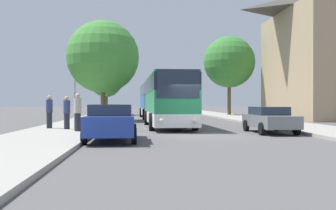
{
  "coord_description": "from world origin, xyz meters",
  "views": [
    {
      "loc": [
        -2.93,
        -18.75,
        1.55
      ],
      "look_at": [
        -0.41,
        14.9,
        1.37
      ],
      "focal_mm": 42.0,
      "sensor_mm": 36.0,
      "label": 1
    }
  ],
  "objects_px": {
    "pedestrian_waiting_far": "(78,112)",
    "tree_left_far": "(106,81)",
    "pedestrian_waiting_near": "(67,112)",
    "bus_front": "(168,100)",
    "bus_middle": "(155,100)",
    "pedestrian_walking_back": "(49,112)",
    "tree_left_near": "(103,57)",
    "parked_car_right_near": "(269,119)",
    "parked_car_left_curb": "(111,122)",
    "tree_right_near": "(229,62)",
    "bus_stop_sign": "(75,99)"
  },
  "relations": [
    {
      "from": "pedestrian_walking_back",
      "to": "tree_left_far",
      "type": "xyz_separation_m",
      "value": [
        0.82,
        28.22,
        3.26
      ]
    },
    {
      "from": "parked_car_right_near",
      "to": "tree_left_far",
      "type": "bearing_deg",
      "value": -70.6
    },
    {
      "from": "parked_car_right_near",
      "to": "pedestrian_waiting_near",
      "type": "height_order",
      "value": "pedestrian_waiting_near"
    },
    {
      "from": "bus_stop_sign",
      "to": "tree_left_far",
      "type": "distance_m",
      "value": 29.67
    },
    {
      "from": "bus_middle",
      "to": "tree_left_near",
      "type": "height_order",
      "value": "tree_left_near"
    },
    {
      "from": "bus_stop_sign",
      "to": "pedestrian_walking_back",
      "type": "bearing_deg",
      "value": 140.1
    },
    {
      "from": "pedestrian_waiting_near",
      "to": "bus_front",
      "type": "bearing_deg",
      "value": -73.63
    },
    {
      "from": "tree_left_far",
      "to": "tree_left_near",
      "type": "bearing_deg",
      "value": -86.34
    },
    {
      "from": "pedestrian_waiting_near",
      "to": "parked_car_right_near",
      "type": "bearing_deg",
      "value": -114.06
    },
    {
      "from": "parked_car_right_near",
      "to": "pedestrian_walking_back",
      "type": "xyz_separation_m",
      "value": [
        -11.67,
        2.37,
        0.35
      ]
    },
    {
      "from": "bus_middle",
      "to": "pedestrian_waiting_far",
      "type": "height_order",
      "value": "bus_middle"
    },
    {
      "from": "bus_middle",
      "to": "parked_car_right_near",
      "type": "xyz_separation_m",
      "value": [
        5.05,
        -20.25,
        -1.12
      ]
    },
    {
      "from": "pedestrian_waiting_near",
      "to": "pedestrian_walking_back",
      "type": "height_order",
      "value": "pedestrian_walking_back"
    },
    {
      "from": "bus_middle",
      "to": "pedestrian_waiting_near",
      "type": "xyz_separation_m",
      "value": [
        -5.52,
        -18.69,
        -0.8
      ]
    },
    {
      "from": "pedestrian_waiting_far",
      "to": "tree_right_near",
      "type": "bearing_deg",
      "value": 78.7
    },
    {
      "from": "tree_left_near",
      "to": "bus_middle",
      "type": "bearing_deg",
      "value": 50.02
    },
    {
      "from": "tree_right_near",
      "to": "bus_stop_sign",
      "type": "bearing_deg",
      "value": -119.25
    },
    {
      "from": "parked_car_left_curb",
      "to": "tree_left_near",
      "type": "distance_m",
      "value": 18.95
    },
    {
      "from": "pedestrian_waiting_near",
      "to": "tree_right_near",
      "type": "distance_m",
      "value": 29.08
    },
    {
      "from": "parked_car_left_curb",
      "to": "pedestrian_waiting_far",
      "type": "distance_m",
      "value": 4.11
    },
    {
      "from": "pedestrian_walking_back",
      "to": "tree_left_far",
      "type": "relative_size",
      "value": 0.29
    },
    {
      "from": "parked_car_right_near",
      "to": "pedestrian_waiting_far",
      "type": "distance_m",
      "value": 9.76
    },
    {
      "from": "bus_stop_sign",
      "to": "tree_right_near",
      "type": "xyz_separation_m",
      "value": [
        14.07,
        25.12,
        4.64
      ]
    },
    {
      "from": "tree_left_near",
      "to": "tree_left_far",
      "type": "xyz_separation_m",
      "value": [
        -1.03,
        16.02,
        -1.21
      ]
    },
    {
      "from": "pedestrian_walking_back",
      "to": "tree_left_near",
      "type": "height_order",
      "value": "tree_left_near"
    },
    {
      "from": "bus_front",
      "to": "tree_right_near",
      "type": "xyz_separation_m",
      "value": [
        8.87,
        21.03,
        4.66
      ]
    },
    {
      "from": "bus_middle",
      "to": "pedestrian_waiting_near",
      "type": "distance_m",
      "value": 19.51
    },
    {
      "from": "bus_middle",
      "to": "pedestrian_walking_back",
      "type": "height_order",
      "value": "bus_middle"
    },
    {
      "from": "bus_middle",
      "to": "tree_left_near",
      "type": "distance_m",
      "value": 8.3
    },
    {
      "from": "parked_car_right_near",
      "to": "tree_left_near",
      "type": "height_order",
      "value": "tree_left_near"
    },
    {
      "from": "bus_stop_sign",
      "to": "pedestrian_waiting_far",
      "type": "bearing_deg",
      "value": -73.52
    },
    {
      "from": "pedestrian_waiting_near",
      "to": "tree_right_near",
      "type": "xyz_separation_m",
      "value": [
        14.57,
        24.59,
        5.37
      ]
    },
    {
      "from": "bus_middle",
      "to": "tree_left_far",
      "type": "xyz_separation_m",
      "value": [
        -5.8,
        10.33,
        2.5
      ]
    },
    {
      "from": "parked_car_left_curb",
      "to": "pedestrian_waiting_near",
      "type": "xyz_separation_m",
      "value": [
        -2.72,
        5.23,
        0.26
      ]
    },
    {
      "from": "bus_middle",
      "to": "parked_car_left_curb",
      "type": "bearing_deg",
      "value": -98.81
    },
    {
      "from": "bus_stop_sign",
      "to": "pedestrian_waiting_far",
      "type": "distance_m",
      "value": 1.3
    },
    {
      "from": "parked_car_left_curb",
      "to": "bus_middle",
      "type": "bearing_deg",
      "value": 82.71
    },
    {
      "from": "bus_front",
      "to": "pedestrian_waiting_near",
      "type": "distance_m",
      "value": 6.76
    },
    {
      "from": "pedestrian_walking_back",
      "to": "tree_left_near",
      "type": "distance_m",
      "value": 13.12
    },
    {
      "from": "tree_left_far",
      "to": "pedestrian_waiting_far",
      "type": "bearing_deg",
      "value": -87.95
    },
    {
      "from": "parked_car_left_curb",
      "to": "tree_right_near",
      "type": "bearing_deg",
      "value": 67.7
    },
    {
      "from": "parked_car_right_near",
      "to": "pedestrian_walking_back",
      "type": "bearing_deg",
      "value": -11.59
    },
    {
      "from": "pedestrian_waiting_near",
      "to": "tree_left_far",
      "type": "xyz_separation_m",
      "value": [
        -0.28,
        29.02,
        3.29
      ]
    },
    {
      "from": "tree_left_near",
      "to": "bus_stop_sign",
      "type": "bearing_deg",
      "value": -91.05
    },
    {
      "from": "parked_car_right_near",
      "to": "bus_stop_sign",
      "type": "xyz_separation_m",
      "value": [
        -10.07,
        1.03,
        1.05
      ]
    },
    {
      "from": "tree_left_far",
      "to": "tree_right_near",
      "type": "distance_m",
      "value": 15.63
    },
    {
      "from": "bus_stop_sign",
      "to": "tree_left_far",
      "type": "relative_size",
      "value": 0.42
    },
    {
      "from": "bus_front",
      "to": "bus_middle",
      "type": "xyz_separation_m",
      "value": [
        -0.18,
        15.13,
        0.08
      ]
    },
    {
      "from": "pedestrian_waiting_far",
      "to": "tree_left_far",
      "type": "bearing_deg",
      "value": 108.46
    },
    {
      "from": "bus_stop_sign",
      "to": "pedestrian_waiting_far",
      "type": "height_order",
      "value": "bus_stop_sign"
    }
  ]
}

